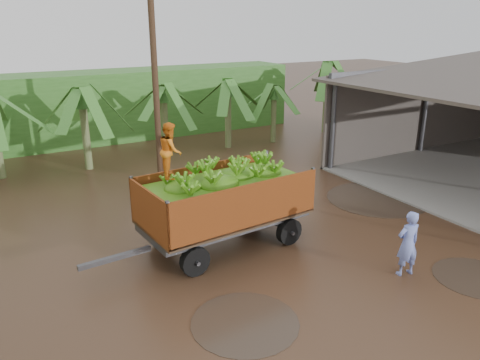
# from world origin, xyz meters

# --- Properties ---
(ground) EXTENTS (100.00, 100.00, 0.00)m
(ground) POSITION_xyz_m (0.00, 0.00, 0.00)
(ground) COLOR black
(ground) RESTS_ON ground
(hedge_north) EXTENTS (22.00, 3.00, 3.60)m
(hedge_north) POSITION_xyz_m (-2.00, 16.00, 1.80)
(hedge_north) COLOR #2D661E
(hedge_north) RESTS_ON ground
(banana_trailer) EXTENTS (6.56, 2.63, 3.65)m
(banana_trailer) POSITION_xyz_m (-2.05, 1.63, 1.41)
(banana_trailer) COLOR #9B4516
(banana_trailer) RESTS_ON ground
(man_blue) EXTENTS (0.69, 0.51, 1.73)m
(man_blue) POSITION_xyz_m (1.17, -2.09, 0.86)
(man_blue) COLOR #7080CC
(man_blue) RESTS_ON ground
(utility_pole) EXTENTS (1.20, 0.24, 8.51)m
(utility_pole) POSITION_xyz_m (-1.57, 8.03, 4.31)
(utility_pole) COLOR #47301E
(utility_pole) RESTS_ON ground
(banana_plants) EXTENTS (25.35, 17.65, 4.26)m
(banana_plants) POSITION_xyz_m (-4.96, 7.14, 1.86)
(banana_plants) COLOR #2D661E
(banana_plants) RESTS_ON ground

